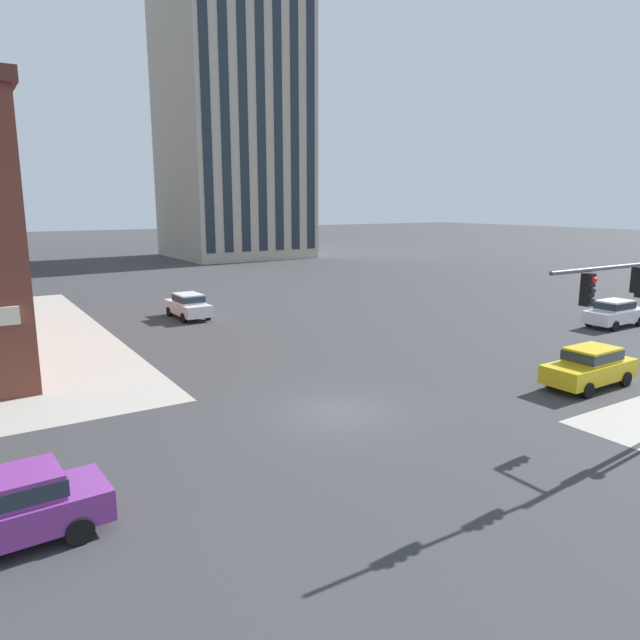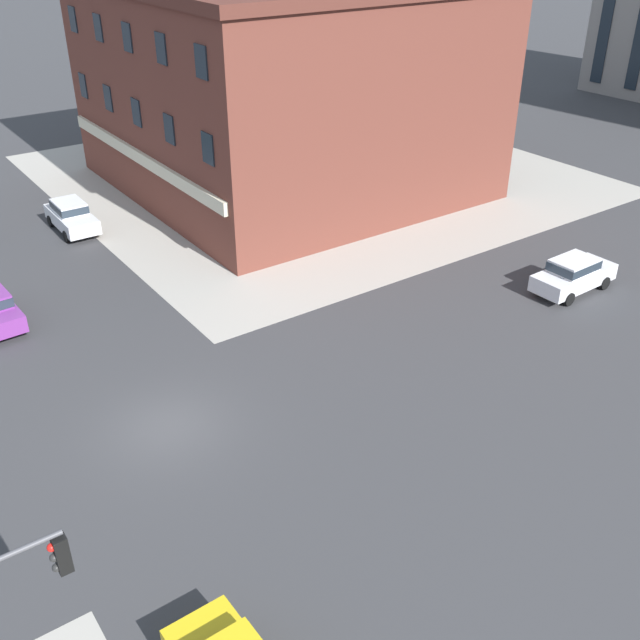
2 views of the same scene
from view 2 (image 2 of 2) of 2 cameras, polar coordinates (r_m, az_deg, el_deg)
ground_plane at (r=26.78m, az=-11.74°, el=-8.12°), size 320.00×320.00×0.00m
sidewalk_far_corner at (r=51.18m, az=-0.78°, el=11.33°), size 32.00×32.00×0.02m
car_main_northbound_near at (r=36.67m, az=19.11°, el=3.45°), size 1.97×4.44×1.68m
car_cross_far at (r=43.76m, az=-18.80°, el=7.74°), size 4.41×1.90×1.68m
storefront_block_near_corner at (r=48.00m, az=-2.90°, el=17.80°), size 21.63×19.88×12.50m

